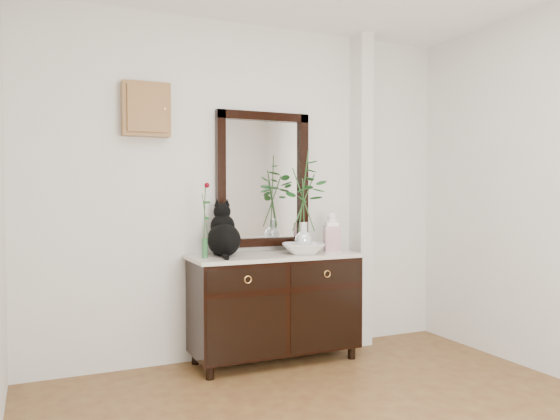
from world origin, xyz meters
name	(u,v)px	position (x,y,z in m)	size (l,w,h in m)	color
wall_back	(251,190)	(0.00, 1.98, 1.35)	(3.60, 0.04, 2.70)	silver
pilaster	(361,190)	(1.00, 1.90, 1.35)	(0.12, 0.20, 2.70)	silver
sideboard	(275,302)	(0.10, 1.73, 0.47)	(1.33, 0.52, 0.82)	black
wall_mirror	(263,179)	(0.10, 1.97, 1.44)	(0.80, 0.06, 1.10)	black
key_cabinet	(146,109)	(-0.85, 1.94, 1.95)	(0.35, 0.10, 0.40)	brown
cat	(224,229)	(-0.30, 1.79, 1.06)	(0.29, 0.36, 0.41)	black
lotus_bowl	(303,249)	(0.32, 1.66, 0.89)	(0.34, 0.34, 0.08)	white
vase_branches	(303,200)	(0.32, 1.66, 1.27)	(0.38, 0.38, 0.81)	silver
bud_vase_rose	(205,220)	(-0.47, 1.72, 1.13)	(0.07, 0.07, 0.57)	#2C6435
ginger_jar	(332,231)	(0.60, 1.71, 1.02)	(0.12, 0.12, 0.33)	white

